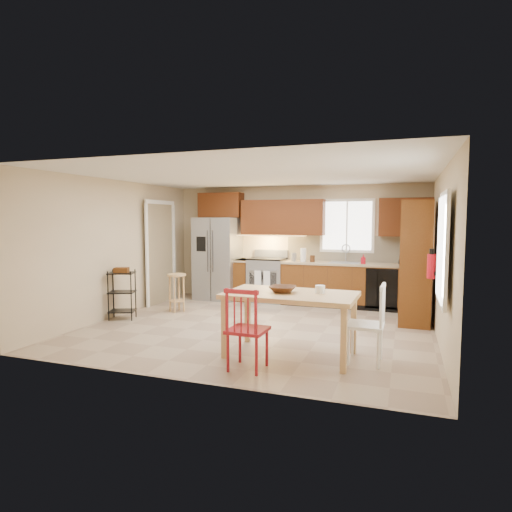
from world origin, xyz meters
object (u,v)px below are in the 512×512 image
object	(u,v)px
fire_extinguisher	(431,266)
chair_white	(365,324)
soap_bottle	(363,259)
bar_stool	(177,293)
table_jar	(320,291)
range_stove	(267,280)
chair_red	(248,328)
refrigerator	(218,258)
dining_table	(290,325)
utility_cart	(122,295)
table_bowl	(283,293)
pantry	(415,262)

from	to	relation	value
fire_extinguisher	chair_white	distance (m)	1.69
soap_bottle	bar_stool	bearing A→B (deg)	-156.29
bar_stool	table_jar	bearing A→B (deg)	-46.44
range_stove	soap_bottle	xyz separation A→B (m)	(2.03, -0.08, 0.54)
chair_white	fire_extinguisher	bearing A→B (deg)	-29.37
range_stove	chair_red	distance (m)	4.22
chair_white	soap_bottle	bearing A→B (deg)	7.51
fire_extinguisher	refrigerator	bearing A→B (deg)	155.48
fire_extinguisher	chair_white	world-z (taller)	fire_extinguisher
bar_stool	refrigerator	bearing A→B (deg)	65.99
refrigerator	dining_table	size ratio (longest dim) A/B	1.08
soap_bottle	table_jar	distance (m)	3.26
table_jar	utility_cart	xyz separation A→B (m)	(-3.74, 0.90, -0.42)
bar_stool	utility_cart	bearing A→B (deg)	-142.36
table_bowl	pantry	bearing A→B (deg)	55.77
chair_white	chair_red	bearing A→B (deg)	119.96
table_bowl	chair_white	bearing A→B (deg)	2.71
dining_table	range_stove	bearing A→B (deg)	114.10
refrigerator	chair_white	size ratio (longest dim) A/B	1.84
soap_bottle	utility_cart	size ratio (longest dim) A/B	0.22
chair_white	table_jar	size ratio (longest dim) A/B	6.38
fire_extinguisher	range_stove	bearing A→B (deg)	147.38
soap_bottle	pantry	world-z (taller)	pantry
pantry	refrigerator	bearing A→B (deg)	167.38
dining_table	chair_red	size ratio (longest dim) A/B	1.70
table_bowl	table_jar	world-z (taller)	table_jar
fire_extinguisher	utility_cart	bearing A→B (deg)	-175.63
table_jar	dining_table	bearing A→B (deg)	-164.05
range_stove	pantry	bearing A→B (deg)	-18.29
soap_bottle	chair_white	size ratio (longest dim) A/B	0.19
refrigerator	chair_white	world-z (taller)	refrigerator
soap_bottle	bar_stool	xyz separation A→B (m)	(-3.37, -1.48, -0.63)
chair_white	table_bowl	size ratio (longest dim) A/B	2.90
chair_red	table_jar	size ratio (longest dim) A/B	6.38
refrigerator	range_stove	world-z (taller)	refrigerator
soap_bottle	fire_extinguisher	xyz separation A→B (m)	(1.15, -1.95, 0.10)
bar_stool	soap_bottle	bearing A→B (deg)	6.76
table_jar	soap_bottle	bearing A→B (deg)	85.71
soap_bottle	dining_table	bearing A→B (deg)	-100.35
refrigerator	dining_table	bearing A→B (deg)	-52.72
range_stove	fire_extinguisher	bearing A→B (deg)	-32.62
refrigerator	chair_red	bearing A→B (deg)	-61.13
fire_extinguisher	chair_white	bearing A→B (deg)	-121.02
refrigerator	soap_bottle	size ratio (longest dim) A/B	9.53
fire_extinguisher	bar_stool	distance (m)	4.60
dining_table	refrigerator	bearing A→B (deg)	128.93
refrigerator	fire_extinguisher	bearing A→B (deg)	-24.52
range_stove	table_jar	distance (m)	3.80
table_jar	bar_stool	size ratio (longest dim) A/B	0.21
dining_table	soap_bottle	bearing A→B (deg)	81.31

